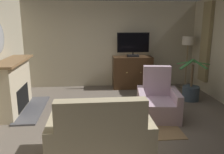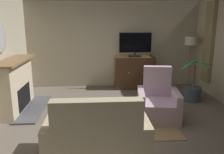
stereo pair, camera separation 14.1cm
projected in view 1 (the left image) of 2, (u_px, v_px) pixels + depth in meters
The scene contains 15 objects.
ground_plane at pixel (123, 122), 4.92m from camera, with size 6.00×6.25×0.04m, color #665B51.
wall_back at pixel (111, 45), 7.39m from camera, with size 6.00×0.10×2.67m, color #B2A88E.
curtain_panel_far at pixel (206, 42), 6.62m from camera, with size 0.10×0.44×2.25m, color #8E7F56.
rug_central at pixel (119, 122), 4.86m from camera, with size 2.29×1.72×0.01m, color #8E704C.
fireplace at pixel (15, 87), 5.35m from camera, with size 0.85×1.78×1.21m.
tv_cabinet at pixel (132, 73), 7.31m from camera, with size 1.21×0.57×1.00m.
television at pixel (133, 44), 7.04m from camera, with size 0.98×0.20×0.74m.
coffee_table at pixel (99, 106), 4.60m from camera, with size 1.15×0.48×0.48m.
tv_remote at pixel (87, 101), 4.70m from camera, with size 0.17×0.05×0.02m, color black.
folded_newspaper at pixel (105, 101), 4.68m from camera, with size 0.30×0.22×0.01m, color silver.
sofa_floral at pixel (100, 138), 3.49m from camera, with size 1.56×0.86×1.03m.
armchair_in_far_corner at pixel (158, 102), 5.06m from camera, with size 0.98×1.00×1.09m.
potted_plant_leafy_by_curtain at pixel (191, 91), 6.17m from camera, with size 0.90×0.94×1.11m.
cat at pixel (70, 105), 5.54m from camera, with size 0.69×0.36×0.23m.
floor_lamp at pixel (188, 47), 7.13m from camera, with size 0.36×0.36×1.61m.
Camera 1 is at (-0.68, -4.52, 2.05)m, focal length 37.16 mm.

